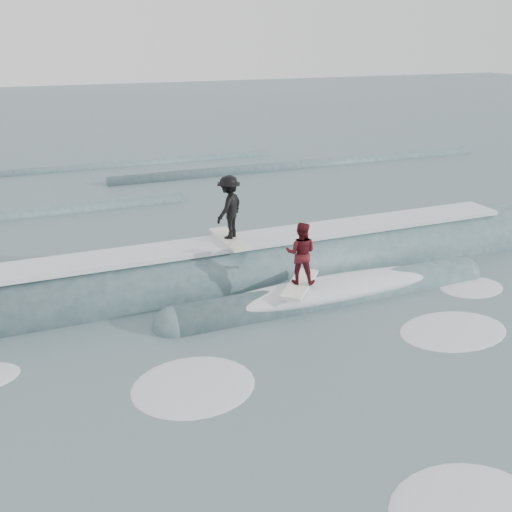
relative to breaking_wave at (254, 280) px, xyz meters
name	(u,v)px	position (x,y,z in m)	size (l,w,h in m)	color
ground	(318,356)	(-0.22, -4.50, -0.04)	(160.00, 160.00, 0.00)	#3C5358
breaking_wave	(254,280)	(0.00, 0.00, 0.00)	(24.13, 3.99, 2.43)	#355159
surfer_black	(229,209)	(-0.64, 0.27, 2.19)	(1.32, 2.02, 1.92)	silver
surfer_red	(301,256)	(0.56, -1.93, 1.37)	(1.73, 1.87, 1.79)	white
whitewater	(408,384)	(0.99, -6.21, -0.04)	(15.07, 8.43, 0.10)	white
far_swells	(146,183)	(-0.45, 13.15, -0.04)	(41.25, 8.65, 0.80)	#355159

